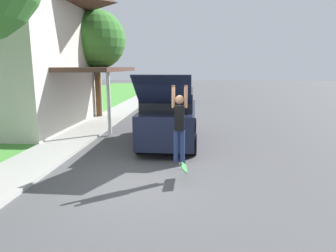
% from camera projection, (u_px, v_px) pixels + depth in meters
% --- Properties ---
extents(ground_plane, '(120.00, 120.00, 0.00)m').
position_uv_depth(ground_plane, '(139.00, 182.00, 7.99)').
color(ground_plane, '#49494C').
extents(sidewalk, '(1.80, 80.00, 0.10)m').
position_uv_depth(sidewalk, '(87.00, 130.00, 14.14)').
color(sidewalk, '#9E9E99').
rests_on(sidewalk, ground_plane).
extents(lawn_tree_far, '(3.36, 3.36, 6.12)m').
position_uv_depth(lawn_tree_far, '(96.00, 40.00, 17.09)').
color(lawn_tree_far, brown).
rests_on(lawn_tree_far, lawn).
extents(suv_parked, '(2.12, 5.74, 2.79)m').
position_uv_depth(suv_parked, '(170.00, 115.00, 11.80)').
color(suv_parked, black).
rests_on(suv_parked, ground_plane).
extents(car_down_street, '(1.94, 4.00, 1.39)m').
position_uv_depth(car_down_street, '(178.00, 94.00, 25.75)').
color(car_down_street, black).
rests_on(car_down_street, ground_plane).
extents(skateboarder, '(0.41, 0.24, 2.03)m').
position_uv_depth(skateboarder, '(179.00, 123.00, 7.83)').
color(skateboarder, navy).
rests_on(skateboarder, ground_plane).
extents(skateboard, '(0.25, 0.81, 0.26)m').
position_uv_depth(skateboard, '(184.00, 167.00, 7.92)').
color(skateboard, '#337F3D').
rests_on(skateboard, ground_plane).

